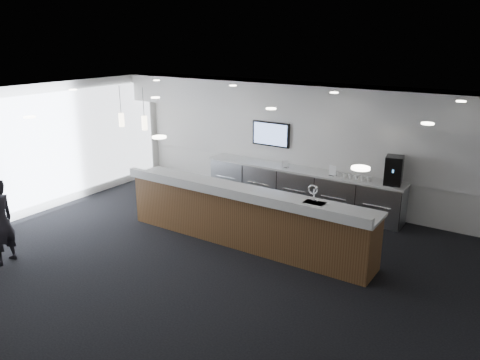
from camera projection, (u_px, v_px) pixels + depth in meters
The scene contains 23 objects.
ground at pixel (212, 263), 8.68m from camera, with size 10.00×10.00×0.00m, color black.
ceiling at pixel (208, 101), 7.79m from camera, with size 10.00×8.00×0.02m, color black.
back_wall at pixel (308, 144), 11.43m from camera, with size 10.00×0.02×3.00m, color white.
left_wall at pixel (38, 150), 10.86m from camera, with size 0.02×8.00×3.00m, color white.
soffit_bulkhead at pixel (302, 99), 10.73m from camera, with size 10.00×0.90×0.70m, color silver.
alcove_panel at pixel (308, 140), 11.37m from camera, with size 9.80×0.06×1.40m, color silver.
window_blinds_wall at pixel (39, 150), 10.84m from camera, with size 0.04×7.36×2.55m, color silver.
back_credenza at pixel (300, 187), 11.44m from camera, with size 5.06×0.66×0.95m.
wall_tv at pixel (271, 134), 11.83m from camera, with size 1.05×0.08×0.62m.
pendant_left at pixel (141, 124), 9.91m from camera, with size 0.12×0.12×0.30m, color #FDEBC5.
pendant_right at pixel (118, 121), 10.28m from camera, with size 0.12×0.12×0.30m, color #FDEBC5.
ceiling_can_lights at pixel (209, 103), 7.80m from camera, with size 7.00×5.00×0.02m, color white, non-canonical shape.
service_counter at pixel (245, 216), 9.36m from camera, with size 5.41×0.91×1.49m.
coffee_machine at pixel (394, 170), 10.07m from camera, with size 0.42×0.51×0.62m.
info_sign_left at pixel (285, 164), 11.39m from camera, with size 0.14×0.02×0.19m, color white.
info_sign_right at pixel (332, 171), 10.73m from camera, with size 0.18×0.02×0.24m, color white.
lounge_guest at pixel (0, 222), 8.48m from camera, with size 0.59×0.39×1.61m, color black.
cup_0 at pixel (369, 179), 10.33m from camera, with size 0.11×0.11×0.10m, color white.
cup_1 at pixel (363, 178), 10.40m from camera, with size 0.11×0.11×0.10m, color white.
cup_2 at pixel (357, 177), 10.48m from camera, with size 0.11×0.11×0.10m, color white.
cup_3 at pixel (351, 176), 10.55m from camera, with size 0.11×0.11×0.10m, color white.
cup_4 at pixel (345, 175), 10.62m from camera, with size 0.11×0.11×0.10m, color white.
cup_5 at pixel (339, 174), 10.70m from camera, with size 0.11×0.11×0.10m, color white.
Camera 1 is at (4.74, -6.26, 4.05)m, focal length 35.00 mm.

